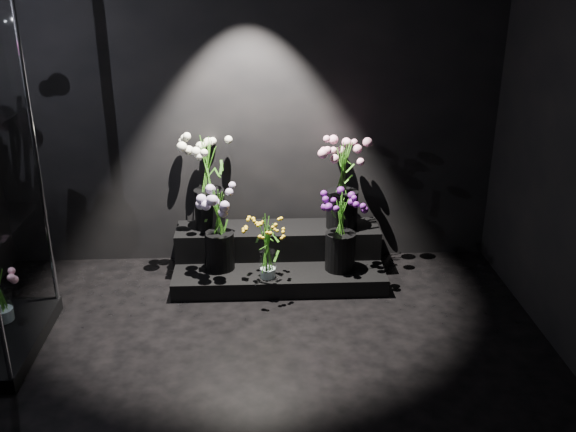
{
  "coord_description": "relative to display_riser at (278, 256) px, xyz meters",
  "views": [
    {
      "loc": [
        0.08,
        -3.0,
        2.39
      ],
      "look_at": [
        0.28,
        1.2,
        0.69
      ],
      "focal_mm": 40.0,
      "sensor_mm": 36.0,
      "label": 1
    }
  ],
  "objects": [
    {
      "name": "bouquet_cream_roses",
      "position": [
        -0.54,
        0.13,
        0.66
      ],
      "size": [
        0.47,
        0.47,
        0.76
      ],
      "rotation": [
        0.0,
        0.0,
        0.17
      ],
      "color": "black",
      "rests_on": "display_riser"
    },
    {
      "name": "wall_back",
      "position": [
        -0.22,
        0.33,
        1.25
      ],
      "size": [
        4.0,
        0.0,
        4.0
      ],
      "primitive_type": "plane",
      "rotation": [
        1.57,
        0.0,
        0.0
      ],
      "color": "black",
      "rests_on": "floor"
    },
    {
      "name": "floor",
      "position": [
        -0.22,
        -1.67,
        -0.15
      ],
      "size": [
        4.0,
        4.0,
        0.0
      ],
      "primitive_type": "plane",
      "color": "black",
      "rests_on": "ground"
    },
    {
      "name": "display_riser",
      "position": [
        0.0,
        0.0,
        0.0
      ],
      "size": [
        1.64,
        0.73,
        0.36
      ],
      "color": "black",
      "rests_on": "floor"
    },
    {
      "name": "bouquet_purple",
      "position": [
        0.47,
        -0.22,
        0.34
      ],
      "size": [
        0.32,
        0.32,
        0.62
      ],
      "rotation": [
        0.0,
        0.0,
        0.02
      ],
      "color": "black",
      "rests_on": "display_riser"
    },
    {
      "name": "bouquet_lilac",
      "position": [
        -0.46,
        -0.16,
        0.36
      ],
      "size": [
        0.45,
        0.45,
        0.64
      ],
      "rotation": [
        0.0,
        0.0,
        0.26
      ],
      "color": "black",
      "rests_on": "display_riser"
    },
    {
      "name": "bouquet_pink_roses",
      "position": [
        0.52,
        0.09,
        0.61
      ],
      "size": [
        0.38,
        0.38,
        0.7
      ],
      "rotation": [
        0.0,
        0.0,
        -0.01
      ],
      "color": "black",
      "rests_on": "display_riser"
    },
    {
      "name": "bouquet_orange_bells",
      "position": [
        -0.09,
        -0.33,
        0.24
      ],
      "size": [
        0.34,
        0.34,
        0.49
      ],
      "rotation": [
        0.0,
        0.0,
        0.34
      ],
      "color": "white",
      "rests_on": "display_riser"
    }
  ]
}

